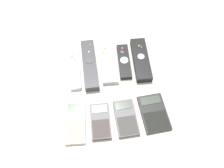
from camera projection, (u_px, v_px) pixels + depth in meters
ground_plane at (113, 95)px, 0.76m from camera, size 3.00×3.00×0.00m
remote_0 at (74, 69)px, 0.81m from camera, size 0.04×0.18×0.02m
remote_1 at (90, 65)px, 0.81m from camera, size 0.05×0.21×0.03m
remote_2 at (107, 63)px, 0.82m from camera, size 0.06×0.18×0.02m
remote_3 at (124, 61)px, 0.82m from camera, size 0.05×0.15×0.02m
remote_4 at (141, 60)px, 0.82m from camera, size 0.06×0.19×0.03m
calculator_0 at (75, 122)px, 0.70m from camera, size 0.07×0.14×0.02m
calculator_1 at (100, 121)px, 0.70m from camera, size 0.06×0.12×0.02m
calculator_2 at (126, 118)px, 0.71m from camera, size 0.07×0.13×0.02m
calculator_3 at (154, 113)px, 0.72m from camera, size 0.09×0.14×0.01m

